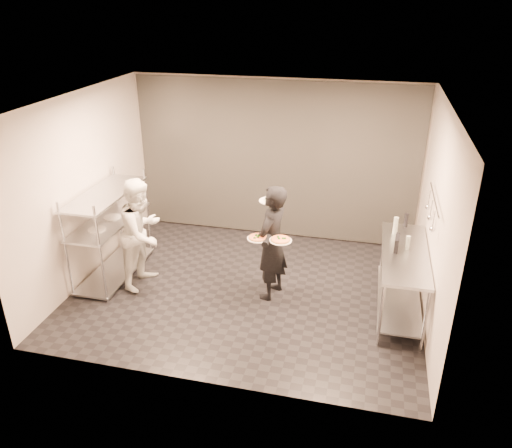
% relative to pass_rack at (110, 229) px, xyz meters
% --- Properties ---
extents(room_shell, '(5.00, 4.00, 2.80)m').
position_rel_pass_rack_xyz_m(room_shell, '(2.15, 1.18, 0.63)').
color(room_shell, black).
rests_on(room_shell, ground).
extents(pass_rack, '(0.60, 1.60, 1.50)m').
position_rel_pass_rack_xyz_m(pass_rack, '(0.00, 0.00, 0.00)').
color(pass_rack, '#AFB1B6').
rests_on(pass_rack, ground).
extents(prep_counter, '(0.60, 1.80, 0.92)m').
position_rel_pass_rack_xyz_m(prep_counter, '(4.33, 0.00, -0.14)').
color(prep_counter, '#AFB1B6').
rests_on(prep_counter, ground).
extents(utensil_rail, '(0.07, 1.20, 0.31)m').
position_rel_pass_rack_xyz_m(utensil_rail, '(4.58, 0.00, 0.78)').
color(utensil_rail, '#AFB1B6').
rests_on(utensil_rail, room_shell).
extents(waiter, '(0.55, 0.71, 1.70)m').
position_rel_pass_rack_xyz_m(waiter, '(2.52, -0.03, 0.08)').
color(waiter, black).
rests_on(waiter, ground).
extents(chef, '(0.74, 0.90, 1.68)m').
position_rel_pass_rack_xyz_m(chef, '(0.60, -0.13, 0.07)').
color(chef, silver).
rests_on(chef, ground).
extents(pizza_plate_near, '(0.29, 0.29, 0.05)m').
position_rel_pass_rack_xyz_m(pizza_plate_near, '(2.38, -0.27, 0.26)').
color(pizza_plate_near, white).
rests_on(pizza_plate_near, waiter).
extents(pizza_plate_far, '(0.30, 0.30, 0.05)m').
position_rel_pass_rack_xyz_m(pizza_plate_far, '(2.69, -0.26, 0.27)').
color(pizza_plate_far, white).
rests_on(pizza_plate_far, waiter).
extents(salad_plate, '(0.31, 0.31, 0.07)m').
position_rel_pass_rack_xyz_m(salad_plate, '(2.43, 0.24, 0.62)').
color(salad_plate, white).
rests_on(salad_plate, waiter).
extents(pos_monitor, '(0.08, 0.27, 0.19)m').
position_rel_pass_rack_xyz_m(pos_monitor, '(4.21, 0.04, 0.25)').
color(pos_monitor, black).
rests_on(pos_monitor, prep_counter).
extents(bottle_green, '(0.07, 0.07, 0.24)m').
position_rel_pass_rack_xyz_m(bottle_green, '(4.20, 0.55, 0.27)').
color(bottle_green, gray).
rests_on(bottle_green, prep_counter).
extents(bottle_clear, '(0.06, 0.06, 0.19)m').
position_rel_pass_rack_xyz_m(bottle_clear, '(4.35, 0.10, 0.24)').
color(bottle_clear, gray).
rests_on(bottle_clear, prep_counter).
extents(bottle_dark, '(0.06, 0.06, 0.21)m').
position_rel_pass_rack_xyz_m(bottle_dark, '(4.35, 0.80, 0.26)').
color(bottle_dark, black).
rests_on(bottle_dark, prep_counter).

